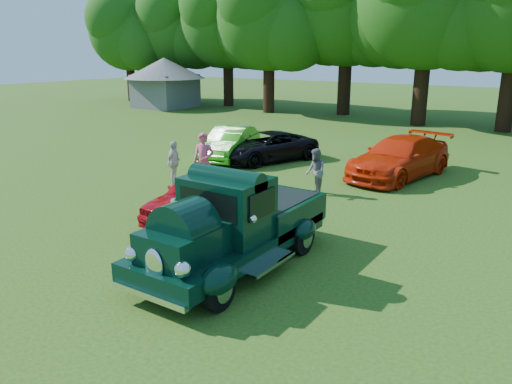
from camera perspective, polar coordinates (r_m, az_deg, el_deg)
The scene contains 11 objects.
ground at distance 11.90m, azimuth -3.38°, elevation -6.28°, with size 120.00×120.00×0.00m, color #264911.
hero_pickup at distance 10.62m, azimuth -2.50°, elevation -4.02°, with size 2.40×5.15×2.01m.
red_convertible at distance 13.84m, azimuth -6.29°, elevation -0.23°, with size 1.57×3.89×1.33m, color #AB0711.
back_car_lime at distance 21.33m, azimuth -3.00°, elevation 5.59°, with size 1.42×4.07×1.34m, color #3CC61A.
back_car_black at distance 20.87m, azimuth 1.26°, elevation 5.20°, with size 2.01×4.37×1.21m, color black.
back_car_orange at distance 18.89m, azimuth 16.09°, elevation 3.82°, with size 2.04×5.03×1.46m, color red.
spectator_pink at distance 16.57m, azimuth -6.00°, elevation 3.49°, with size 0.69×0.45×1.90m, color #BD4E66.
spectator_grey at distance 16.04m, azimuth 6.80°, elevation 2.30°, with size 0.72×0.56×1.49m, color slate.
spectator_white at distance 17.48m, azimuth -9.36°, elevation 3.35°, with size 0.87×0.36×1.49m, color beige.
gazebo at distance 41.39m, azimuth -10.40°, elevation 12.79°, with size 6.40×6.40×3.90m.
tree_line at distance 33.36m, azimuth 22.72°, elevation 18.74°, with size 62.72×10.86×11.71m.
Camera 1 is at (6.70, -8.75, 4.50)m, focal length 35.00 mm.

